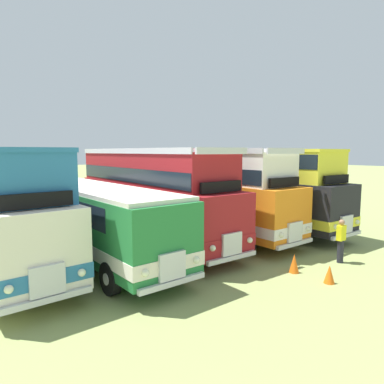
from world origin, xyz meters
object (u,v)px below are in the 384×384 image
object	(u,v)px
cone_mid_row	(329,274)
bus_third_in_row	(150,193)
bus_second_in_row	(91,215)
cone_near_end	(294,263)
marshal_person	(341,241)
bus_fourth_in_row	(211,190)
bus_fifth_in_row	(253,184)

from	to	relation	value
cone_mid_row	bus_third_in_row	bearing A→B (deg)	103.48
bus_second_in_row	cone_near_end	world-z (taller)	bus_second_in_row
bus_third_in_row	marshal_person	world-z (taller)	bus_third_in_row
marshal_person	bus_fourth_in_row	bearing A→B (deg)	99.17
bus_second_in_row	marshal_person	size ratio (longest dim) A/B	6.75
bus_second_in_row	bus_fifth_in_row	xyz separation A→B (m)	(9.77, 0.14, 0.72)
bus_second_in_row	bus_fourth_in_row	size ratio (longest dim) A/B	1.11
bus_fourth_in_row	cone_near_end	bearing A→B (deg)	-101.75
bus_fourth_in_row	bus_fifth_in_row	bearing A→B (deg)	1.11
bus_fifth_in_row	cone_mid_row	bearing A→B (deg)	-119.94
bus_third_in_row	bus_fourth_in_row	bearing A→B (deg)	-12.10
cone_near_end	cone_mid_row	bearing A→B (deg)	-85.81
bus_fifth_in_row	cone_near_end	bearing A→B (deg)	-125.40
bus_second_in_row	cone_mid_row	bearing A→B (deg)	-55.42
bus_fifth_in_row	cone_near_end	world-z (taller)	bus_fifth_in_row
bus_fourth_in_row	cone_near_end	distance (m)	6.84
bus_third_in_row	cone_near_end	bearing A→B (deg)	-74.83
bus_fifth_in_row	cone_near_end	size ratio (longest dim) A/B	16.62
cone_near_end	cone_mid_row	xyz separation A→B (m)	(0.10, -1.34, -0.03)
cone_near_end	bus_fourth_in_row	bearing A→B (deg)	78.25
bus_fourth_in_row	cone_mid_row	size ratio (longest dim) A/B	16.85
bus_fifth_in_row	cone_mid_row	world-z (taller)	bus_fifth_in_row
bus_third_in_row	cone_mid_row	size ratio (longest dim) A/B	18.52
cone_mid_row	bus_second_in_row	bearing A→B (deg)	124.58
bus_fifth_in_row	cone_mid_row	xyz separation A→B (m)	(-4.49, -7.80, -2.16)
bus_third_in_row	cone_mid_row	distance (m)	8.91
bus_third_in_row	cone_mid_row	bearing A→B (deg)	-76.52
bus_second_in_row	bus_third_in_row	world-z (taller)	bus_third_in_row
bus_fourth_in_row	bus_third_in_row	bearing A→B (deg)	167.90
cone_near_end	cone_mid_row	size ratio (longest dim) A/B	1.11
bus_fourth_in_row	marshal_person	distance (m)	7.00
marshal_person	bus_third_in_row	bearing A→B (deg)	120.24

